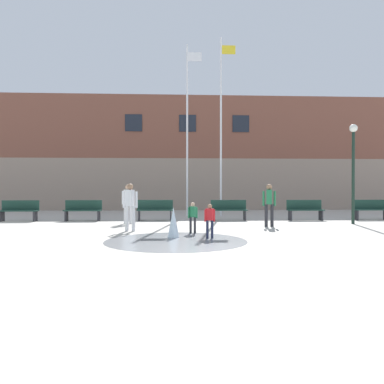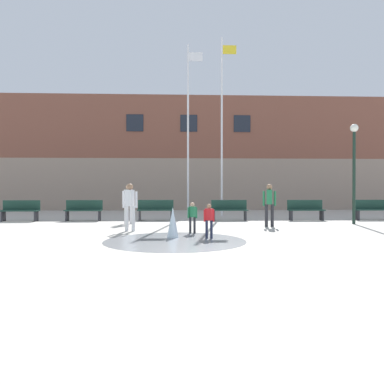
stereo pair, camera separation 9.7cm
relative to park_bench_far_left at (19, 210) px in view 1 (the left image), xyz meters
The scene contains 17 objects.
ground_plane 12.12m from the park_bench_far_left, 51.23° to the right, with size 100.00×100.00×0.00m, color #B2ADA3.
library_building 13.69m from the park_bench_far_left, 55.21° to the left, with size 36.00×6.05×7.54m.
splash_fountain 9.00m from the park_bench_far_left, 41.86° to the right, with size 3.87×3.87×0.88m.
park_bench_far_left is the anchor object (origin of this frame).
park_bench_left_of_flagpoles 2.70m from the park_bench_far_left, ahead, with size 1.60×0.44×0.91m.
park_bench_under_left_flagpole 5.85m from the park_bench_far_left, ahead, with size 1.60×0.44×0.91m.
park_bench_center 9.14m from the park_bench_far_left, ahead, with size 1.60×0.44×0.91m.
park_bench_near_trashcan 12.56m from the park_bench_far_left, ahead, with size 1.60×0.44×0.91m.
park_bench_far_right 15.61m from the park_bench_far_left, ahead, with size 1.60×0.44×0.91m.
adult_near_bench 5.00m from the park_bench_far_left, 14.50° to the right, with size 0.50×0.39×1.59m.
child_with_pink_shirt 9.69m from the park_bench_far_left, 37.40° to the right, with size 0.31×0.22×0.99m.
teen_by_trashcan 10.60m from the park_bench_far_left, 14.96° to the right, with size 0.50×0.38×1.59m.
child_running 8.65m from the park_bench_far_left, 32.72° to the right, with size 0.31×0.24×0.99m.
adult_watching 6.57m from the park_bench_far_left, 37.18° to the right, with size 0.50×0.38×1.59m.
flagpole_left 8.91m from the park_bench_far_left, 19.97° to the left, with size 0.80×0.10×8.80m.
flagpole_right 10.48m from the park_bench_far_left, 16.40° to the left, with size 0.80×0.10×9.19m.
lamp_post_right_lane 14.16m from the park_bench_far_left, ahead, with size 0.32×0.32×4.00m.
Camera 1 is at (-0.92, -7.06, 1.43)m, focal length 35.00 mm.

